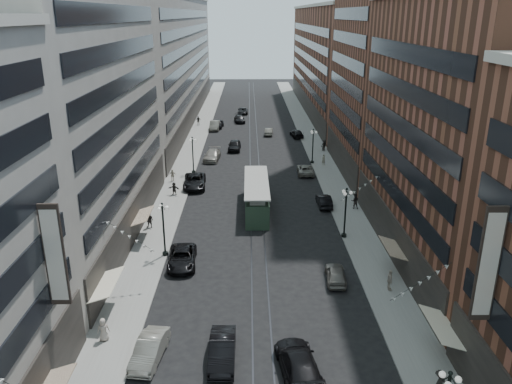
{
  "coord_description": "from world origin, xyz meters",
  "views": [
    {
      "loc": [
        -0.89,
        -16.37,
        22.57
      ],
      "look_at": [
        -0.17,
        32.74,
        5.0
      ],
      "focal_mm": 35.0,
      "sensor_mm": 36.0,
      "label": 1
    }
  ],
  "objects": [
    {
      "name": "car_extra_2",
      "position": [
        -2.94,
        92.47,
        0.75
      ],
      "size": [
        2.68,
        5.37,
        1.5
      ],
      "primitive_type": "imported",
      "rotation": [
        0.0,
        0.0,
        0.12
      ],
      "color": "black",
      "rests_on": "ground"
    },
    {
      "name": "car_4",
      "position": [
        6.8,
        22.87,
        0.72
      ],
      "size": [
        2.01,
        4.35,
        1.44
      ],
      "primitive_type": "imported",
      "rotation": [
        0.0,
        0.0,
        3.07
      ],
      "color": "#67635B",
      "rests_on": "ground"
    },
    {
      "name": "lamppost_sw_mid",
      "position": [
        -9.2,
        55.0,
        3.1
      ],
      "size": [
        1.03,
        1.14,
        5.52
      ],
      "color": "black",
      "rests_on": "sidewalk_west"
    },
    {
      "name": "pedestrian_extra_1",
      "position": [
        12.13,
        67.5,
        0.9
      ],
      "size": [
        0.8,
        0.8,
        1.5
      ],
      "primitive_type": "imported",
      "rotation": [
        0.0,
        0.0,
        0.79
      ],
      "color": "black",
      "rests_on": "sidewalk_east"
    },
    {
      "name": "car_2",
      "position": [
        -7.29,
        26.14,
        0.77
      ],
      "size": [
        2.89,
        5.72,
        1.55
      ],
      "primitive_type": "imported",
      "rotation": [
        0.0,
        0.0,
        0.06
      ],
      "color": "black",
      "rests_on": "ground"
    },
    {
      "name": "building_east_mid",
      "position": [
        17.0,
        28.0,
        12.0
      ],
      "size": [
        8.0,
        30.0,
        24.0
      ],
      "primitive_type": "cube",
      "color": "brown",
      "rests_on": "ground"
    },
    {
      "name": "car_1",
      "position": [
        -7.82,
        12.37,
        0.79
      ],
      "size": [
        2.26,
        4.95,
        1.57
      ],
      "primitive_type": "imported",
      "rotation": [
        0.0,
        0.0,
        -0.13
      ],
      "color": "gray",
      "rests_on": "ground"
    },
    {
      "name": "lamppost_se_far",
      "position": [
        9.2,
        32.0,
        3.1
      ],
      "size": [
        1.03,
        1.14,
        5.52
      ],
      "color": "black",
      "rests_on": "sidewalk_east"
    },
    {
      "name": "car_13",
      "position": [
        -3.43,
        68.52,
        0.89
      ],
      "size": [
        2.29,
        5.29,
        1.78
      ],
      "primitive_type": "imported",
      "rotation": [
        0.0,
        0.0,
        -0.04
      ],
      "color": "black",
      "rests_on": "ground"
    },
    {
      "name": "building_west_mid",
      "position": [
        -17.0,
        33.0,
        14.0
      ],
      "size": [
        8.0,
        36.0,
        28.0
      ],
      "primitive_type": "cube",
      "color": "#9F998D",
      "rests_on": "ground"
    },
    {
      "name": "pedestrian_1",
      "position": [
        -11.5,
        14.38,
        1.04
      ],
      "size": [
        0.98,
        0.73,
        1.79
      ],
      "primitive_type": "imported",
      "rotation": [
        0.0,
        0.0,
        3.46
      ],
      "color": "#AB9D8D",
      "rests_on": "sidewalk_west"
    },
    {
      "name": "building_east_tower",
      "position": [
        17.0,
        56.0,
        21.0
      ],
      "size": [
        8.0,
        26.0,
        42.0
      ],
      "primitive_type": "cube",
      "color": "brown",
      "rests_on": "ground"
    },
    {
      "name": "car_14",
      "position": [
        3.05,
        80.19,
        0.7
      ],
      "size": [
        1.82,
        4.36,
        1.4
      ],
      "primitive_type": "imported",
      "rotation": [
        0.0,
        0.0,
        3.06
      ],
      "color": "#65645A",
      "rests_on": "ground"
    },
    {
      "name": "sidewalk_west",
      "position": [
        -11.0,
        70.0,
        0.07
      ],
      "size": [
        4.0,
        180.0,
        0.15
      ],
      "primitive_type": "cube",
      "color": "gray",
      "rests_on": "ground"
    },
    {
      "name": "car_extra_1",
      "position": [
        -7.94,
        85.06,
        0.89
      ],
      "size": [
        1.98,
        5.44,
        1.78
      ],
      "primitive_type": "imported",
      "rotation": [
        0.0,
        0.0,
        -0.02
      ],
      "color": "#646359",
      "rests_on": "ground"
    },
    {
      "name": "streetcar",
      "position": [
        0.0,
        40.44,
        1.66
      ],
      "size": [
        2.88,
        13.03,
        3.6
      ],
      "color": "#273E2C",
      "rests_on": "ground"
    },
    {
      "name": "car_11",
      "position": [
        7.5,
        54.59,
        0.71
      ],
      "size": [
        2.53,
        5.18,
        1.42
      ],
      "primitive_type": "imported",
      "rotation": [
        0.0,
        0.0,
        3.11
      ],
      "color": "gray",
      "rests_on": "ground"
    },
    {
      "name": "car_5",
      "position": [
        -2.79,
        12.16,
        0.83
      ],
      "size": [
        1.76,
        5.05,
        1.66
      ],
      "primitive_type": "imported",
      "rotation": [
        0.0,
        0.0,
        0.0
      ],
      "color": "black",
      "rests_on": "ground"
    },
    {
      "name": "pedestrian_2",
      "position": [
        -11.92,
        34.64,
        1.06
      ],
      "size": [
        0.98,
        0.69,
        1.82
      ],
      "primitive_type": "imported",
      "rotation": [
        0.0,
        0.0,
        -0.25
      ],
      "color": "black",
      "rests_on": "sidewalk_west"
    },
    {
      "name": "rail_east",
      "position": [
        0.7,
        70.0,
        0.01
      ],
      "size": [
        0.12,
        180.0,
        0.02
      ],
      "primitive_type": "cube",
      "color": "#2D2D33",
      "rests_on": "ground"
    },
    {
      "name": "pedestrian_9",
      "position": [
        12.22,
        67.75,
        1.11
      ],
      "size": [
        1.33,
        0.85,
        1.91
      ],
      "primitive_type": "imported",
      "rotation": [
        0.0,
        0.0,
        0.3
      ],
      "color": "black",
      "rests_on": "sidewalk_east"
    },
    {
      "name": "car_10",
      "position": [
        8.4,
        41.32,
        0.72
      ],
      "size": [
        1.64,
        4.43,
        1.45
      ],
      "primitive_type": "imported",
      "rotation": [
        0.0,
        0.0,
        3.17
      ],
      "color": "black",
      "rests_on": "ground"
    },
    {
      "name": "building_east_far",
      "position": [
        17.0,
        105.0,
        12.0
      ],
      "size": [
        8.0,
        72.0,
        24.0
      ],
      "primitive_type": "cube",
      "color": "brown",
      "rests_on": "ground"
    },
    {
      "name": "pedestrian_extra_0",
      "position": [
        -11.68,
        89.0,
        1.11
      ],
      "size": [
        1.15,
        0.56,
        1.92
      ],
      "primitive_type": "imported",
      "rotation": [
        0.0,
        0.0,
        0.04
      ],
      "color": "black",
      "rests_on": "sidewalk_west"
    },
    {
      "name": "pedestrian_5",
      "position": [
        -10.74,
        45.43,
        0.99
      ],
      "size": [
        1.62,
        0.86,
        1.68
      ],
      "primitive_type": "imported",
      "rotation": [
        0.0,
        0.0,
        -0.28
      ],
      "color": "black",
      "rests_on": "sidewalk_west"
    },
    {
      "name": "pedestrian_8",
      "position": [
        10.79,
        58.78,
        1.03
      ],
      "size": [
        0.76,
        0.65,
        1.75
      ],
      "primitive_type": "imported",
      "rotation": [
        0.0,
        0.0,
        3.57
      ],
      "color": "#A7A08A",
      "rests_on": "sidewalk_east"
    },
    {
      "name": "building_west_far",
      "position": [
        -17.0,
        96.0,
        13.0
      ],
      "size": [
        8.0,
        90.0,
        26.0
      ],
      "primitive_type": "cube",
      "color": "#9F998D",
      "rests_on": "ground"
    },
    {
      "name": "car_extra_0",
      "position": [
        -2.3,
        102.42,
        0.69
      ],
      "size": [
        2.33,
        4.97,
        1.37
      ],
      "primitive_type": "imported",
      "rotation": [
        0.0,
        0.0,
        0.01
      ],
      "color": "black",
      "rests_on": "ground"
    },
    {
      "name": "ground",
      "position": [
        0.0,
        60.0,
        0.0
      ],
      "size": [
        220.0,
        220.0,
        0.0
      ],
      "primitive_type": "plane",
      "color": "black",
      "rests_on": "ground"
    },
    {
      "name": "car_7",
      "position": [
        -8.4,
        48.74,
        0.88
      ],
      "size": [
        3.25,
        6.48,
        1.76
      ],
      "primitive_type": "imported",
      "rotation": [
        0.0,
        0.0,
        0.05
      ],
      "color": "black",
      "rests_on": "ground"
    },
    {
      "name": "sidewalk_east",
      "position": [
        11.0,
        70.0,
        0.07
      ],
      "size": [
        4.0,
        180.0,
        0.15
      ],
      "primitive_type": "cube",
      "color": "gray",
      "rests_on": "ground"
    },
    {
      "name": "car_6",
      "position": [
        2.29,
        10.74,
        0.87
      ],
      "size": [
        3.19,
        6.24,
        1.73
      ],
      "primitive_type": "imported",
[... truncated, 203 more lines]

